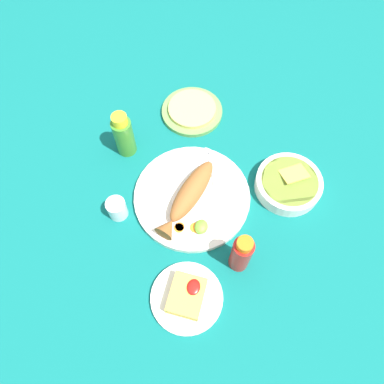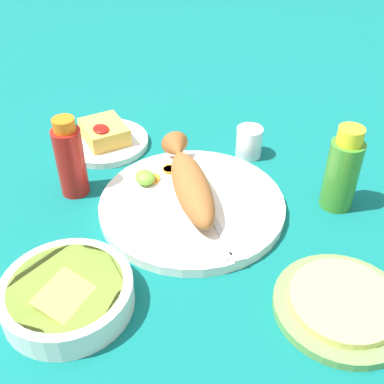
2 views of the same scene
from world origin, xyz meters
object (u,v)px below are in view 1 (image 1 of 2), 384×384
object	(u,v)px
fork_near	(198,170)
side_plate_fries	(187,298)
salt_cup	(117,209)
hot_sauce_bottle_green	(124,135)
fried_fish	(189,196)
guacamole_bowl	(288,184)
fork_far	(214,176)
hot_sauce_bottle_red	(241,254)
main_plate	(192,197)
tortilla_plate	(192,111)

from	to	relation	value
fork_near	side_plate_fries	distance (m)	0.36
salt_cup	hot_sauce_bottle_green	bearing A→B (deg)	13.20
fork_near	fried_fish	bearing A→B (deg)	-170.79
fork_near	guacamole_bowl	distance (m)	0.26
fork_far	salt_cup	xyz separation A→B (m)	(-0.17, 0.23, 0.01)
fried_fish	guacamole_bowl	size ratio (longest dim) A/B	1.39
hot_sauce_bottle_green	side_plate_fries	distance (m)	0.48
hot_sauce_bottle_red	hot_sauce_bottle_green	xyz separation A→B (m)	(0.25, 0.39, 0.00)
main_plate	hot_sauce_bottle_red	world-z (taller)	hot_sauce_bottle_red
fried_fish	hot_sauce_bottle_green	size ratio (longest dim) A/B	1.65
fried_fish	hot_sauce_bottle_red	world-z (taller)	hot_sauce_bottle_red
fork_far	hot_sauce_bottle_green	size ratio (longest dim) A/B	1.15
fork_far	tortilla_plate	distance (m)	0.25
side_plate_fries	tortilla_plate	xyz separation A→B (m)	(0.56, 0.14, 0.00)
main_plate	fried_fish	bearing A→B (deg)	164.84
fork_near	side_plate_fries	xyz separation A→B (m)	(-0.35, -0.06, -0.01)
hot_sauce_bottle_green	salt_cup	bearing A→B (deg)	-166.80
hot_sauce_bottle_green	guacamole_bowl	world-z (taller)	hot_sauce_bottle_green
fork_near	salt_cup	world-z (taller)	salt_cup
salt_cup	guacamole_bowl	xyz separation A→B (m)	(0.20, -0.43, -0.00)
guacamole_bowl	tortilla_plate	bearing A→B (deg)	60.20
tortilla_plate	main_plate	bearing A→B (deg)	-164.93
fork_far	hot_sauce_bottle_green	world-z (taller)	hot_sauce_bottle_green
hot_sauce_bottle_red	tortilla_plate	xyz separation A→B (m)	(0.44, 0.24, -0.06)
main_plate	fork_far	bearing A→B (deg)	-30.72
main_plate	salt_cup	size ratio (longest dim) A/B	5.22
main_plate	fork_near	xyz separation A→B (m)	(0.08, 0.00, 0.01)
fork_far	hot_sauce_bottle_green	xyz separation A→B (m)	(0.03, 0.27, 0.05)
main_plate	side_plate_fries	distance (m)	0.28
guacamole_bowl	tortilla_plate	distance (m)	0.38
main_plate	hot_sauce_bottle_red	xyz separation A→B (m)	(-0.15, -0.16, 0.06)
fork_far	hot_sauce_bottle_green	bearing A→B (deg)	62.48
hot_sauce_bottle_red	hot_sauce_bottle_green	bearing A→B (deg)	57.01
side_plate_fries	guacamole_bowl	distance (m)	0.42
guacamole_bowl	fork_near	bearing A→B (deg)	94.60
fork_far	side_plate_fries	bearing A→B (deg)	162.39
salt_cup	side_plate_fries	bearing A→B (deg)	-125.62
fried_fish	guacamole_bowl	world-z (taller)	fried_fish
fork_near	hot_sauce_bottle_red	bearing A→B (deg)	-134.35
fork_far	fried_fish	bearing A→B (deg)	131.74
tortilla_plate	hot_sauce_bottle_green	bearing A→B (deg)	140.48
guacamole_bowl	tortilla_plate	size ratio (longest dim) A/B	0.96
main_plate	fork_far	world-z (taller)	fork_far
main_plate	guacamole_bowl	xyz separation A→B (m)	(0.10, -0.25, 0.01)
main_plate	tortilla_plate	bearing A→B (deg)	15.07
side_plate_fries	tortilla_plate	distance (m)	0.58
fork_near	tortilla_plate	world-z (taller)	fork_near
hot_sauce_bottle_red	guacamole_bowl	world-z (taller)	hot_sauce_bottle_red
fork_far	side_plate_fries	xyz separation A→B (m)	(-0.34, -0.02, -0.01)
fork_far	hot_sauce_bottle_green	distance (m)	0.28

